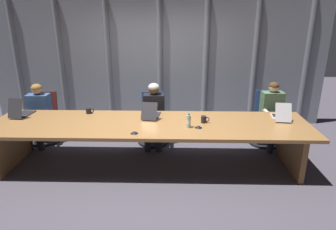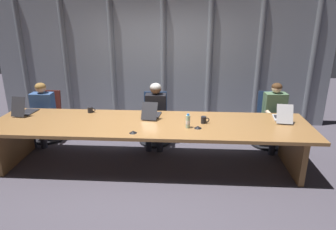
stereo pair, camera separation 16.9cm
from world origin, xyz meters
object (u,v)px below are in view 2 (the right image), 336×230
at_px(laptop_left_mid, 152,114).
at_px(office_chair_left_end, 48,121).
at_px(conference_mic_middle, 198,127).
at_px(person_center, 276,113).
at_px(water_bottle_primary, 188,121).
at_px(coffee_mug_far, 204,120).
at_px(laptop_left_end, 25,110).
at_px(laptop_center, 282,117).
at_px(person_left_mid, 155,111).
at_px(person_left_end, 41,109).
at_px(office_chair_left_mid, 155,124).
at_px(coffee_mug_near, 90,110).
at_px(office_chair_center, 268,126).
at_px(conference_mic_left_side, 133,132).

relative_size(laptop_left_mid, office_chair_left_end, 0.51).
bearing_deg(conference_mic_middle, person_center, 35.29).
xyz_separation_m(water_bottle_primary, coffee_mug_far, (0.25, 0.20, -0.04)).
bearing_deg(laptop_left_end, laptop_left_mid, -84.44).
xyz_separation_m(laptop_center, person_center, (0.06, 0.55, -0.12)).
bearing_deg(person_left_mid, office_chair_left_end, -94.53).
relative_size(person_center, conference_mic_middle, 10.73).
bearing_deg(person_left_end, laptop_left_end, -3.76).
height_order(office_chair_left_mid, water_bottle_primary, water_bottle_primary).
relative_size(office_chair_left_end, person_left_mid, 0.80).
bearing_deg(coffee_mug_near, conference_mic_middle, -18.89).
height_order(person_left_mid, coffee_mug_near, person_left_mid).
distance_m(office_chair_center, conference_mic_middle, 1.81).
relative_size(office_chair_left_end, conference_mic_middle, 8.31).
xyz_separation_m(person_left_end, coffee_mug_near, (1.05, -0.37, 0.14)).
height_order(laptop_left_mid, office_chair_left_mid, laptop_left_mid).
xyz_separation_m(office_chair_left_mid, conference_mic_left_side, (-0.16, -1.39, 0.40)).
bearing_deg(laptop_left_mid, laptop_left_end, 96.28).
bearing_deg(office_chair_center, laptop_center, 6.74).
distance_m(person_left_mid, water_bottle_primary, 1.15).
distance_m(laptop_left_end, office_chair_left_end, 0.81).
height_order(office_chair_left_end, coffee_mug_near, office_chair_left_end).
height_order(person_left_mid, water_bottle_primary, person_left_mid).
height_order(person_center, coffee_mug_far, person_center).
relative_size(office_chair_center, person_center, 0.81).
xyz_separation_m(office_chair_left_mid, water_bottle_primary, (0.61, -1.13, 0.48)).
distance_m(person_center, water_bottle_primary, 1.84).
bearing_deg(person_left_mid, coffee_mug_near, -70.98).
bearing_deg(laptop_center, coffee_mug_near, 92.88).
distance_m(office_chair_left_end, office_chair_center, 4.18).
relative_size(office_chair_center, water_bottle_primary, 4.47).
height_order(office_chair_left_mid, person_center, person_center).
height_order(person_center, conference_mic_left_side, person_center).
bearing_deg(laptop_left_end, person_left_end, 3.58).
xyz_separation_m(person_left_mid, water_bottle_primary, (0.58, -0.98, 0.17)).
bearing_deg(office_chair_left_mid, laptop_left_mid, -1.30).
xyz_separation_m(office_chair_left_end, person_left_end, (-0.02, -0.16, 0.30)).
bearing_deg(coffee_mug_far, laptop_center, 9.96).
xyz_separation_m(water_bottle_primary, conference_mic_left_side, (-0.77, -0.26, -0.08)).
xyz_separation_m(laptop_left_end, water_bottle_primary, (2.73, -0.46, 0.03)).
bearing_deg(laptop_center, person_left_mid, 81.20).
xyz_separation_m(person_left_end, conference_mic_middle, (2.85, -0.99, 0.11)).
bearing_deg(water_bottle_primary, laptop_left_mid, 142.50).
distance_m(laptop_left_end, coffee_mug_far, 2.98).
xyz_separation_m(person_left_end, coffee_mug_far, (2.95, -0.77, 0.14)).
xyz_separation_m(person_left_end, person_left_mid, (2.12, 0.00, 0.02)).
bearing_deg(laptop_center, office_chair_left_end, 86.49).
relative_size(person_left_end, coffee_mug_far, 8.51).
bearing_deg(laptop_center, water_bottle_primary, 112.01).
xyz_separation_m(laptop_left_mid, person_left_mid, (0.01, 0.52, -0.13)).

